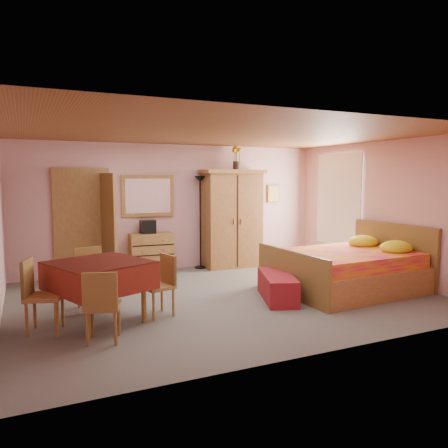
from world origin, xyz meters
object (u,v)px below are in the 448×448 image
wardrobe (232,219)px  chair_south (103,305)px  sunflower_vase (236,158)px  chair_north (93,279)px  chair_west (44,296)px  stereo (148,227)px  chair_east (158,286)px  bed (346,258)px  wall_mirror (148,196)px  floor_lamp (200,222)px  dining_table (100,292)px  chest_of_drawers (152,253)px  bench (277,287)px

wardrobe → chair_south: size_ratio=2.43×
sunflower_vase → chair_north: 4.29m
chair_south → chair_west: size_ratio=0.93×
stereo → chair_east: (-0.60, -2.76, -0.52)m
wardrobe → bed: (0.90, -2.61, -0.50)m
wall_mirror → sunflower_vase: (1.88, -0.24, 0.79)m
wall_mirror → sunflower_vase: 2.05m
stereo → floor_lamp: 1.14m
sunflower_vase → dining_table: size_ratio=0.45×
chair_south → chair_east: bearing=55.8°
wall_mirror → dining_table: size_ratio=0.95×
dining_table → chair_north: size_ratio=1.26×
chair_east → dining_table: bearing=74.3°
stereo → floor_lamp: floor_lamp is taller
wall_mirror → bed: bearing=-45.7°
chest_of_drawers → floor_lamp: bearing=6.3°
floor_lamp → chair_north: 3.28m
floor_lamp → bed: floor_lamp is taller
wardrobe → chair_north: wardrobe is taller
stereo → chair_south: bearing=-113.0°
chest_of_drawers → chair_north: (-1.42, -2.01, 0.04)m
wardrobe → chair_south: bearing=-133.4°
dining_table → chair_west: bearing=-173.7°
chest_of_drawers → chair_west: (-2.11, -2.79, 0.06)m
chair_west → bed: bearing=107.4°
chair_west → chair_east: bearing=108.4°
sunflower_vase → chair_south: sunflower_vase is taller
wall_mirror → bed: 4.06m
chest_of_drawers → wall_mirror: size_ratio=0.80×
floor_lamp → chair_north: bearing=-140.6°
sunflower_vase → wall_mirror: bearing=172.8°
bench → chair_west: size_ratio=1.30×
sunflower_vase → floor_lamp: bearing=174.9°
bench → chair_south: chair_south is taller
stereo → chair_north: size_ratio=0.32×
wall_mirror → chair_north: (-1.42, -2.22, -1.11)m
chair_north → chair_west: (-0.69, -0.78, 0.02)m
floor_lamp → bench: 2.87m
chest_of_drawers → chair_west: bearing=-123.2°
bench → chair_east: bearing=-179.1°
chair_south → chest_of_drawers: bearing=84.2°
wardrobe → dining_table: (-3.19, -2.62, -0.63)m
wardrobe → bed: size_ratio=0.88×
chair_west → wall_mirror: bearing=161.2°
sunflower_vase → chair_west: bearing=-145.4°
wall_mirror → chair_west: wall_mirror is taller
wall_mirror → stereo: size_ratio=3.74×
wall_mirror → chair_east: 3.22m
bed → bench: size_ratio=1.96×
chest_of_drawers → floor_lamp: 1.22m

